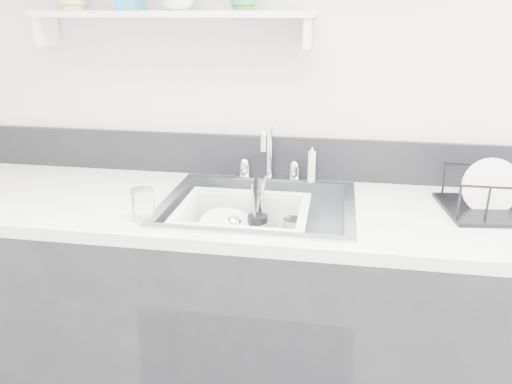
% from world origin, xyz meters
% --- Properties ---
extents(counter_run, '(3.20, 0.62, 0.92)m').
position_xyz_m(counter_run, '(0.00, 1.19, 0.46)').
color(counter_run, black).
rests_on(counter_run, ground).
extents(backsplash, '(3.20, 0.02, 0.16)m').
position_xyz_m(backsplash, '(0.00, 1.49, 1.00)').
color(backsplash, black).
rests_on(backsplash, counter_run).
extents(sink, '(0.64, 0.52, 0.20)m').
position_xyz_m(sink, '(0.00, 1.19, 0.83)').
color(sink, silver).
rests_on(sink, counter_run).
extents(faucet, '(0.26, 0.18, 0.23)m').
position_xyz_m(faucet, '(0.00, 1.44, 0.98)').
color(faucet, silver).
rests_on(faucet, counter_run).
extents(side_sprayer, '(0.03, 0.03, 0.14)m').
position_xyz_m(side_sprayer, '(0.16, 1.44, 0.99)').
color(side_sprayer, white).
rests_on(side_sprayer, counter_run).
extents(wall_shelf, '(1.00, 0.16, 0.12)m').
position_xyz_m(wall_shelf, '(-0.35, 1.42, 1.51)').
color(wall_shelf, silver).
rests_on(wall_shelf, room_shell).
extents(wash_tub, '(0.53, 0.49, 0.17)m').
position_xyz_m(wash_tub, '(-0.05, 1.15, 0.84)').
color(wash_tub, white).
rests_on(wash_tub, sink).
extents(plate_stack, '(0.26, 0.25, 0.10)m').
position_xyz_m(plate_stack, '(-0.09, 1.18, 0.79)').
color(plate_stack, white).
rests_on(plate_stack, wash_tub).
extents(utensil_cup, '(0.07, 0.07, 0.24)m').
position_xyz_m(utensil_cup, '(-0.01, 1.24, 0.82)').
color(utensil_cup, black).
rests_on(utensil_cup, wash_tub).
extents(ladle, '(0.27, 0.18, 0.07)m').
position_xyz_m(ladle, '(-0.04, 1.20, 0.80)').
color(ladle, silver).
rests_on(ladle, wash_tub).
extents(tumbler_in_tub, '(0.08, 0.08, 0.10)m').
position_xyz_m(tumbler_in_tub, '(0.12, 1.21, 0.81)').
color(tumbler_in_tub, white).
rests_on(tumbler_in_tub, wash_tub).
extents(tumbler_counter, '(0.09, 0.09, 0.10)m').
position_xyz_m(tumbler_counter, '(-0.33, 1.00, 0.97)').
color(tumbler_counter, white).
rests_on(tumbler_counter, counter_run).
extents(dish_rack, '(0.40, 0.32, 0.13)m').
position_xyz_m(dish_rack, '(0.79, 1.25, 0.98)').
color(dish_rack, black).
rests_on(dish_rack, counter_run).
extents(bowl_small, '(0.11, 0.11, 0.03)m').
position_xyz_m(bowl_small, '(0.08, 1.10, 0.78)').
color(bowl_small, white).
rests_on(bowl_small, wash_tub).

